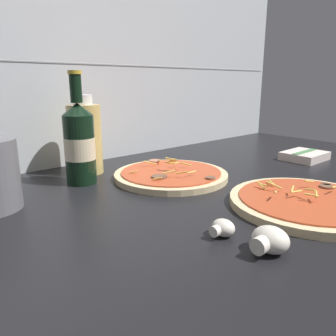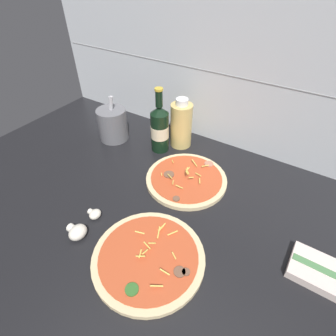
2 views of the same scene
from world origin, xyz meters
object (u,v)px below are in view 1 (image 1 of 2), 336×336
object	(u,v)px
mushroom_left	(269,240)
mushroom_right	(222,228)
pizza_near	(308,202)
beer_bottle	(79,143)
dish_towel	(304,156)
oil_bottle	(85,138)
pizza_far	(172,174)

from	to	relation	value
mushroom_left	mushroom_right	size ratio (longest dim) A/B	1.40
pizza_near	beer_bottle	xyz separation A→B (cm)	(-24.60, 42.00, 8.62)
mushroom_right	dish_towel	bearing A→B (deg)	15.49
mushroom_right	oil_bottle	bearing A→B (deg)	87.36
pizza_near	mushroom_left	xyz separation A→B (cm)	(-20.68, -4.62, 0.98)
pizza_near	dish_towel	world-z (taller)	pizza_near
pizza_near	dish_towel	size ratio (longest dim) A/B	2.27
mushroom_left	mushroom_right	world-z (taller)	mushroom_left
pizza_far	beer_bottle	world-z (taller)	beer_bottle
beer_bottle	mushroom_left	bearing A→B (deg)	-85.20
oil_bottle	mushroom_right	distance (cm)	47.13
mushroom_left	pizza_far	bearing A→B (deg)	68.03
beer_bottle	dish_towel	world-z (taller)	beer_bottle
mushroom_right	dish_towel	size ratio (longest dim) A/B	0.31
pizza_near	beer_bottle	distance (cm)	49.43
pizza_far	mushroom_left	size ratio (longest dim) A/B	4.97
pizza_far	mushroom_right	distance (cm)	32.19
dish_towel	mushroom_left	bearing A→B (deg)	-157.67
pizza_near	dish_towel	xyz separation A→B (cm)	(36.70, 18.96, 0.35)
pizza_far	oil_bottle	world-z (taller)	oil_bottle
mushroom_left	mushroom_right	distance (cm)	7.49
oil_bottle	pizza_near	bearing A→B (deg)	-68.46
pizza_near	mushroom_left	distance (cm)	21.22
beer_bottle	oil_bottle	world-z (taller)	beer_bottle
pizza_far	mushroom_left	distance (cm)	38.55
beer_bottle	pizza_far	bearing A→B (deg)	-30.67
beer_bottle	dish_towel	bearing A→B (deg)	-20.60
oil_bottle	mushroom_right	xyz separation A→B (cm)	(-2.14, -46.44, -7.75)
beer_bottle	dish_towel	size ratio (longest dim) A/B	1.98
beer_bottle	oil_bottle	bearing A→B (deg)	54.49
oil_bottle	mushroom_left	world-z (taller)	oil_bottle
oil_bottle	mushroom_left	distance (cm)	54.35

